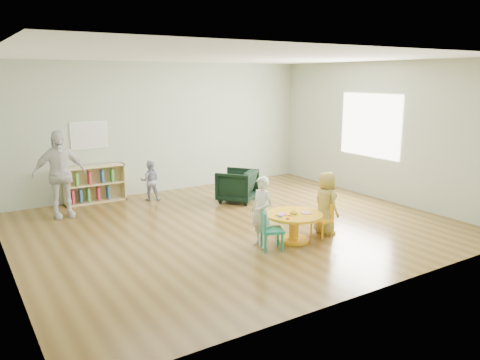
{
  "coord_description": "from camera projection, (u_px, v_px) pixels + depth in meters",
  "views": [
    {
      "loc": [
        -4.02,
        -6.5,
        2.49
      ],
      "look_at": [
        -0.11,
        -0.3,
        0.87
      ],
      "focal_mm": 35.0,
      "sensor_mm": 36.0,
      "label": 1
    }
  ],
  "objects": [
    {
      "name": "room",
      "position": [
        236.0,
        114.0,
        7.6
      ],
      "size": [
        7.1,
        7.0,
        2.8
      ],
      "color": "brown",
      "rests_on": "ground"
    },
    {
      "name": "child_left",
      "position": [
        262.0,
        212.0,
        6.92
      ],
      "size": [
        0.33,
        0.43,
        1.07
      ],
      "primitive_type": "imported",
      "rotation": [
        0.0,
        0.0,
        -1.37
      ],
      "color": "silver",
      "rests_on": "ground"
    },
    {
      "name": "toddler",
      "position": [
        150.0,
        181.0,
        9.57
      ],
      "size": [
        0.49,
        0.44,
        0.82
      ],
      "primitive_type": "imported",
      "rotation": [
        0.0,
        0.0,
        2.75
      ],
      "color": "#1C2247",
      "rests_on": "ground"
    },
    {
      "name": "kid_chair_left",
      "position": [
        269.0,
        229.0,
        6.83
      ],
      "size": [
        0.41,
        0.41,
        0.59
      ],
      "rotation": [
        0.0,
        0.0,
        -1.97
      ],
      "color": "#18846B",
      "rests_on": "ground"
    },
    {
      "name": "adult_caretaker",
      "position": [
        59.0,
        174.0,
        8.32
      ],
      "size": [
        0.94,
        0.42,
        1.59
      ],
      "primitive_type": "imported",
      "rotation": [
        0.0,
        0.0,
        0.04
      ],
      "color": "silver",
      "rests_on": "ground"
    },
    {
      "name": "activity_table",
      "position": [
        294.0,
        222.0,
        7.2
      ],
      "size": [
        0.87,
        0.87,
        0.48
      ],
      "rotation": [
        0.0,
        0.0,
        0.02
      ],
      "color": "#F1A714",
      "rests_on": "ground"
    },
    {
      "name": "bookshelf",
      "position": [
        94.0,
        184.0,
        9.44
      ],
      "size": [
        1.2,
        0.3,
        0.75
      ],
      "color": "#D1B774",
      "rests_on": "ground"
    },
    {
      "name": "child_right",
      "position": [
        326.0,
        203.0,
        7.5
      ],
      "size": [
        0.35,
        0.52,
        1.02
      ],
      "primitive_type": "imported",
      "rotation": [
        0.0,
        0.0,
        1.52
      ],
      "color": "yellow",
      "rests_on": "ground"
    },
    {
      "name": "kid_chair_right",
      "position": [
        323.0,
        218.0,
        7.46
      ],
      "size": [
        0.33,
        0.33,
        0.52
      ],
      "rotation": [
        0.0,
        0.0,
        1.75
      ],
      "color": "#F1A714",
      "rests_on": "ground"
    },
    {
      "name": "alphabet_poster",
      "position": [
        89.0,
        135.0,
        9.34
      ],
      "size": [
        0.74,
        0.01,
        0.54
      ],
      "color": "white",
      "rests_on": "ground"
    },
    {
      "name": "armchair",
      "position": [
        237.0,
        186.0,
        9.49
      ],
      "size": [
        1.0,
        1.0,
        0.66
      ],
      "primitive_type": "imported",
      "rotation": [
        0.0,
        0.0,
        3.8
      ],
      "color": "black",
      "rests_on": "ground"
    }
  ]
}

